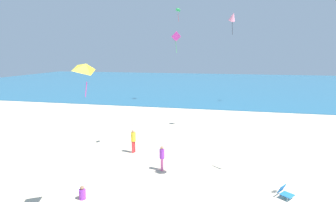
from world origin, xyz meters
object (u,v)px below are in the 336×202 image
object	(u,v)px
beach_chair_far_left	(285,192)
kite_pink	(233,17)
kite_yellow	(86,67)
person_4	(133,139)
person_0	(162,156)
person_1	(82,194)
kite_magenta	(176,37)
kite_green	(179,9)

from	to	relation	value
beach_chair_far_left	kite_pink	size ratio (longest dim) A/B	0.44
kite_yellow	person_4	bearing A→B (deg)	98.04
beach_chair_far_left	person_0	xyz separation A→B (m)	(-6.44, 1.73, 0.57)
person_1	kite_yellow	xyz separation A→B (m)	(1.40, -1.56, 6.02)
kite_yellow	kite_magenta	xyz separation A→B (m)	(0.65, 14.13, 1.89)
beach_chair_far_left	kite_pink	world-z (taller)	kite_pink
beach_chair_far_left	kite_pink	xyz separation A→B (m)	(-2.67, 11.13, 9.50)
kite_pink	kite_green	world-z (taller)	kite_green
person_1	kite_green	xyz separation A→B (m)	(-0.30, 26.60, 12.34)
person_0	kite_green	size ratio (longest dim) A/B	0.81
kite_green	person_4	bearing A→B (deg)	-88.32
person_0	kite_pink	distance (m)	13.50
person_1	person_4	distance (m)	6.35
kite_magenta	kite_green	distance (m)	14.90
person_0	kite_yellow	bearing A→B (deg)	-105.42
kite_pink	kite_magenta	size ratio (longest dim) A/B	1.04
person_4	kite_yellow	world-z (taller)	kite_yellow
person_0	kite_yellow	size ratio (longest dim) A/B	1.09
beach_chair_far_left	kite_yellow	xyz separation A→B (m)	(-7.94, -3.74, 5.98)
person_1	kite_pink	world-z (taller)	kite_pink
person_4	kite_green	xyz separation A→B (m)	(-0.60, 20.30, 11.62)
beach_chair_far_left	person_0	size ratio (longest dim) A/B	0.56
person_0	kite_green	xyz separation A→B (m)	(-3.21, 22.68, 11.72)
kite_yellow	kite_magenta	world-z (taller)	kite_magenta
person_1	person_4	xyz separation A→B (m)	(0.30, 6.30, 0.71)
person_0	person_4	size ratio (longest dim) A/B	0.89
person_1	kite_magenta	world-z (taller)	kite_magenta
kite_yellow	kite_green	world-z (taller)	kite_green
person_0	kite_magenta	world-z (taller)	kite_magenta
person_1	kite_magenta	bearing A→B (deg)	-37.16
person_1	kite_pink	bearing A→B (deg)	-54.54
beach_chair_far_left	kite_green	distance (m)	28.99
beach_chair_far_left	kite_magenta	bearing A→B (deg)	162.49
beach_chair_far_left	person_4	distance (m)	9.96
kite_yellow	kite_magenta	size ratio (longest dim) A/B	0.76
kite_magenta	person_0	bearing A→B (deg)	-84.35
person_4	kite_magenta	bearing A→B (deg)	-88.28
beach_chair_far_left	person_4	world-z (taller)	person_4
person_0	kite_yellow	xyz separation A→B (m)	(-1.50, -5.47, 5.41)
person_0	kite_magenta	bearing A→B (deg)	95.59
person_1	person_4	size ratio (longest dim) A/B	0.40
kite_yellow	kite_magenta	bearing A→B (deg)	87.37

